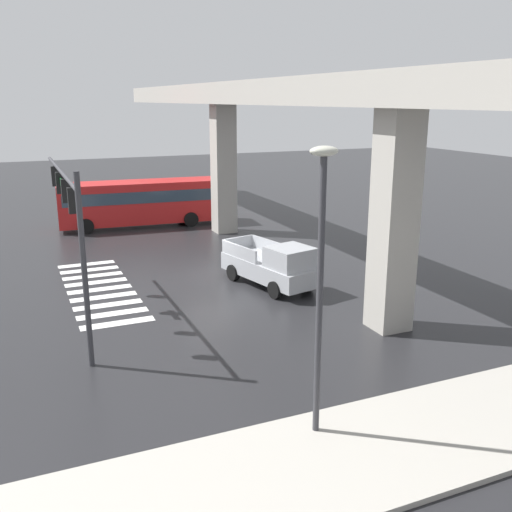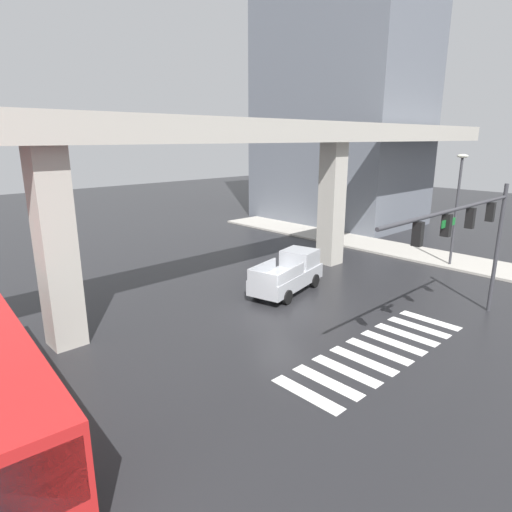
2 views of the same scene
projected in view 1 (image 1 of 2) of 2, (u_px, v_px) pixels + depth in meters
The scene contains 8 objects.
ground_plane at pixel (211, 276), 27.74m from camera, with size 120.00×120.00×0.00m, color #232326.
crosswalk_stripes at pixel (100, 289), 25.73m from camera, with size 9.35×2.80×0.01m.
elevated_overpass at pixel (286, 105), 27.14m from camera, with size 57.07×2.56×9.16m.
sidewalk_east at pixel (473, 422), 15.05m from camera, with size 4.00×36.00×0.15m, color #ADA89E.
pickup_truck at pixel (273, 266), 25.86m from camera, with size 5.40×3.02×2.08m.
city_bus at pixel (142, 200), 38.25m from camera, with size 3.40×10.96×2.99m.
traffic_signal_mast at pixel (67, 203), 20.43m from camera, with size 10.89×0.32×6.20m.
street_lamp_near_corner at pixel (321, 262), 13.40m from camera, with size 0.44×0.70×7.24m.
Camera 1 is at (25.20, -8.51, 8.23)m, focal length 40.38 mm.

